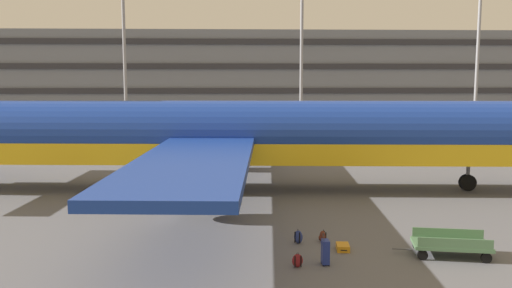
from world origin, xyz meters
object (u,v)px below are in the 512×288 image
Objects in this scene: backpack_black at (297,261)px; baggage_cart at (451,244)px; suitcase_large at (325,252)px; backpack_laid_flat at (322,236)px; backpack_purple at (298,237)px; suitcase_teal at (343,247)px; airliner at (226,136)px.

baggage_cart is at bearing 9.03° from backpack_black.
suitcase_large is 2.55m from backpack_laid_flat.
baggage_cart reaches higher than backpack_black.
baggage_cart is at bearing 8.46° from suitcase_large.
backpack_black is at bearing -168.30° from suitcase_large.
suitcase_large is at bearing -97.16° from backpack_laid_flat.
backpack_purple reaches higher than backpack_laid_flat.
backpack_purple is (-1.51, 0.88, 0.13)m from suitcase_teal.
airliner reaches higher than backpack_laid_flat.
suitcase_teal is at bearing -68.08° from airliner.
backpack_laid_flat is 0.95m from backpack_purple.
suitcase_teal is 0.22× the size of baggage_cart.
backpack_purple is at bearing -73.99° from airliner.
backpack_laid_flat is at bearing 118.94° from suitcase_teal.
backpack_purple reaches higher than suitcase_teal.
suitcase_teal is 0.70× the size of suitcase_large.
baggage_cart is at bearing -12.42° from suitcase_teal.
backpack_laid_flat is (-0.57, 1.04, 0.09)m from suitcase_teal.
baggage_cart is (4.53, 0.67, -0.02)m from suitcase_large.
backpack_laid_flat is at bearing 82.84° from suitcase_large.
backpack_black is at bearing -78.61° from airliner.
suitcase_large reaches higher than suitcase_teal.
airliner reaches higher than backpack_black.
backpack_laid_flat is (1.27, 2.71, -0.01)m from backpack_black.
airliner is 10.75m from backpack_purple.
backpack_laid_flat reaches higher than suitcase_teal.
backpack_purple is (-0.62, 2.36, -0.21)m from suitcase_large.
suitcase_large is at bearing -171.54° from baggage_cart.
airliner is 37.87× the size of suitcase_large.
suitcase_teal is at bearing 58.88° from suitcase_large.
backpack_black is 5.56m from baggage_cart.
baggage_cart is (8.01, -11.67, -2.57)m from airliner.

